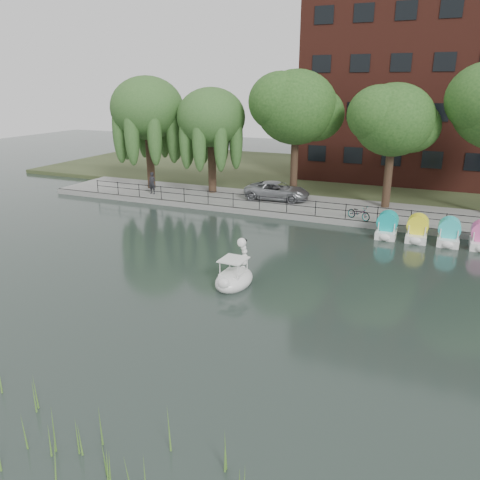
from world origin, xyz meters
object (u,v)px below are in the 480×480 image
Objects in this scene: pedestrian at (152,182)px; swan_boat at (235,276)px; bicycle at (359,212)px; minivan at (277,190)px.

pedestrian is 18.33m from swan_boat.
bicycle is 0.68× the size of swan_boat.
bicycle is at bearing 75.76° from swan_boat.
minivan is at bearing 104.02° from swan_boat.
bicycle is 16.47m from pedestrian.
minivan is at bearing 92.10° from bicycle.
swan_boat is (12.90, -12.99, -0.94)m from pedestrian.
pedestrian is at bearing 98.73° from minivan.
pedestrian reaches higher than minivan.
minivan is 10.00m from pedestrian.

